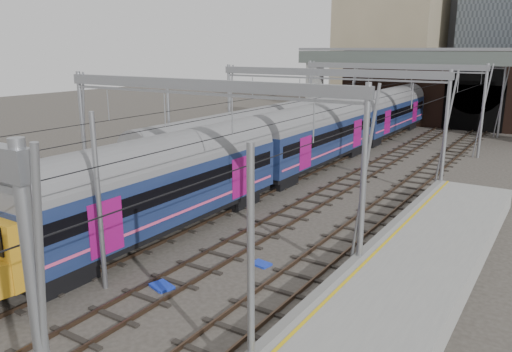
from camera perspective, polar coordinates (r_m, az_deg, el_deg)
The scene contains 10 objects.
ground at distance 20.05m, azimuth -21.23°, elevation -14.01°, with size 160.00×160.00×0.00m, color #38332D.
tracks at distance 30.44m, azimuth 1.94°, elevation -3.18°, with size 14.40×80.00×0.22m.
overhead_line at distance 34.86m, azimuth 7.56°, elevation 9.93°, with size 16.80×80.00×8.00m.
retaining_wall at distance 63.53m, azimuth 20.62°, elevation 9.09°, with size 28.00×2.75×9.00m.
overbridge at distance 57.93m, azimuth 18.20°, elevation 11.78°, with size 28.00×3.00×9.25m.
train_main at distance 47.24m, azimuth 11.55°, elevation 6.11°, with size 3.04×70.15×5.14m.
train_second at distance 41.17m, azimuth 1.83°, elevation 4.96°, with size 2.76×31.94×4.76m.
equip_cover_a at distance 20.60m, azimuth -10.70°, elevation -12.27°, with size 0.94×0.66×0.11m, color #1934C0.
equip_cover_b at distance 20.60m, azimuth -10.92°, elevation -12.30°, with size 0.80×0.57×0.09m, color #1934C0.
equip_cover_c at distance 22.17m, azimuth 0.58°, elevation -10.01°, with size 0.82×0.58×0.10m, color #1934C0.
Camera 1 is at (14.74, -9.99, 9.22)m, focal length 35.00 mm.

